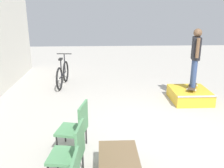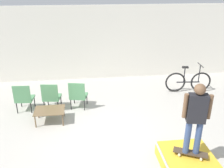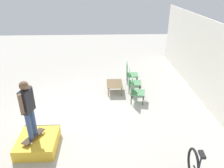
% 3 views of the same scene
% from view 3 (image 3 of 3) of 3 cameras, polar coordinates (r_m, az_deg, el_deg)
% --- Properties ---
extents(ground_plane, '(24.00, 24.00, 0.00)m').
position_cam_3_polar(ground_plane, '(7.87, -7.58, -7.38)').
color(ground_plane, '#B7B2A8').
extents(house_wall_back, '(12.00, 0.06, 3.00)m').
position_cam_3_polar(house_wall_back, '(8.08, 25.85, 3.00)').
color(house_wall_back, white).
rests_on(house_wall_back, ground_plane).
extents(skate_ramp_box, '(1.16, 1.06, 0.36)m').
position_cam_3_polar(skate_ramp_box, '(6.62, -18.75, -14.23)').
color(skate_ramp_box, gold).
rests_on(skate_ramp_box, ground_plane).
extents(skateboard_on_ramp, '(0.75, 0.49, 0.07)m').
position_cam_3_polar(skateboard_on_ramp, '(6.45, -19.79, -12.71)').
color(skateboard_on_ramp, '#473828').
rests_on(skateboard_on_ramp, skate_ramp_box).
extents(person_skater, '(0.56, 0.28, 1.63)m').
position_cam_3_polar(person_skater, '(5.93, -21.17, -5.31)').
color(person_skater, '#384C7A').
rests_on(person_skater, skateboard_on_ramp).
extents(coffee_table, '(0.87, 0.63, 0.39)m').
position_cam_3_polar(coffee_table, '(9.00, 0.67, -0.06)').
color(coffee_table, brown).
rests_on(coffee_table, ground_plane).
extents(patio_chair_left, '(0.56, 0.56, 0.94)m').
position_cam_3_polar(patio_chair_left, '(9.79, 4.72, 3.00)').
color(patio_chair_left, black).
rests_on(patio_chair_left, ground_plane).
extents(patio_chair_center, '(0.59, 0.59, 0.94)m').
position_cam_3_polar(patio_chair_center, '(9.02, 5.35, 0.92)').
color(patio_chair_center, black).
rests_on(patio_chair_center, ground_plane).
extents(patio_chair_right, '(0.62, 0.62, 0.94)m').
position_cam_3_polar(patio_chair_right, '(8.27, 6.09, -1.53)').
color(patio_chair_right, black).
rests_on(patio_chair_right, ground_plane).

